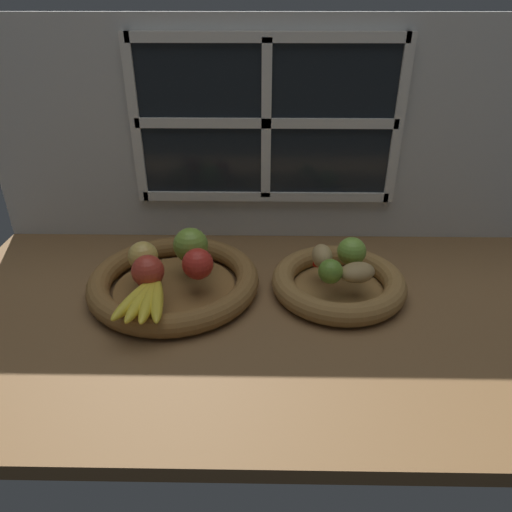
% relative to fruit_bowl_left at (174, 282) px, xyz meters
% --- Properties ---
extents(ground_plane, '(1.40, 0.90, 0.03)m').
position_rel_fruit_bowl_left_xyz_m(ground_plane, '(0.20, -0.01, -0.04)').
color(ground_plane, brown).
extents(back_wall, '(1.40, 0.05, 0.55)m').
position_rel_fruit_bowl_left_xyz_m(back_wall, '(0.20, 0.29, 0.26)').
color(back_wall, silver).
rests_on(back_wall, ground_plane).
extents(fruit_bowl_left, '(0.38, 0.38, 0.05)m').
position_rel_fruit_bowl_left_xyz_m(fruit_bowl_left, '(0.00, 0.00, 0.00)').
color(fruit_bowl_left, brown).
rests_on(fruit_bowl_left, ground_plane).
extents(fruit_bowl_right, '(0.30, 0.30, 0.05)m').
position_rel_fruit_bowl_left_xyz_m(fruit_bowl_right, '(0.36, -0.00, 0.00)').
color(fruit_bowl_right, olive).
rests_on(fruit_bowl_right, ground_plane).
extents(apple_red_front, '(0.07, 0.07, 0.07)m').
position_rel_fruit_bowl_left_xyz_m(apple_red_front, '(-0.04, -0.06, 0.06)').
color(apple_red_front, '#B73828').
rests_on(apple_red_front, fruit_bowl_left).
extents(apple_green_back, '(0.08, 0.08, 0.08)m').
position_rel_fruit_bowl_left_xyz_m(apple_green_back, '(0.03, 0.05, 0.07)').
color(apple_green_back, '#7AA338').
rests_on(apple_green_back, fruit_bowl_left).
extents(apple_golden_left, '(0.07, 0.07, 0.07)m').
position_rel_fruit_bowl_left_xyz_m(apple_golden_left, '(-0.06, 0.01, 0.06)').
color(apple_golden_left, '#DBB756').
rests_on(apple_golden_left, fruit_bowl_left).
extents(apple_red_right, '(0.07, 0.07, 0.07)m').
position_rel_fruit_bowl_left_xyz_m(apple_red_right, '(0.06, -0.02, 0.06)').
color(apple_red_right, red).
rests_on(apple_red_right, fruit_bowl_left).
extents(banana_bunch_front, '(0.11, 0.17, 0.03)m').
position_rel_fruit_bowl_left_xyz_m(banana_bunch_front, '(-0.03, -0.12, 0.04)').
color(banana_bunch_front, yellow).
rests_on(banana_bunch_front, fruit_bowl_left).
extents(potato_oblong, '(0.05, 0.07, 0.05)m').
position_rel_fruit_bowl_left_xyz_m(potato_oblong, '(0.33, 0.03, 0.05)').
color(potato_oblong, tan).
rests_on(potato_oblong, fruit_bowl_right).
extents(potato_small, '(0.09, 0.08, 0.04)m').
position_rel_fruit_bowl_left_xyz_m(potato_small, '(0.40, -0.03, 0.05)').
color(potato_small, '#A38451').
rests_on(potato_small, fruit_bowl_right).
extents(lime_near, '(0.05, 0.05, 0.05)m').
position_rel_fruit_bowl_left_xyz_m(lime_near, '(0.34, -0.04, 0.05)').
color(lime_near, olive).
rests_on(lime_near, fruit_bowl_right).
extents(lime_far, '(0.06, 0.06, 0.06)m').
position_rel_fruit_bowl_left_xyz_m(lime_far, '(0.39, 0.04, 0.06)').
color(lime_far, '#7AAD3D').
rests_on(lime_far, fruit_bowl_right).
extents(chili_pepper, '(0.12, 0.08, 0.02)m').
position_rel_fruit_bowl_left_xyz_m(chili_pepper, '(0.37, -0.00, 0.04)').
color(chili_pepper, red).
rests_on(chili_pepper, fruit_bowl_right).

